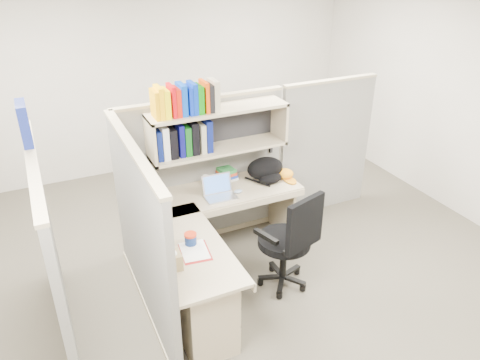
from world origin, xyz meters
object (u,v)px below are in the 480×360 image
desk (210,274)px  backpack (267,170)px  laptop (220,188)px  task_chair (287,255)px  snack_canister (191,239)px

desk → backpack: bearing=40.7°
desk → backpack: (1.00, 0.86, 0.41)m
desk → laptop: bearing=60.6°
desk → task_chair: size_ratio=1.67×
laptop → backpack: backpack is taller
laptop → snack_canister: laptop is taller
laptop → task_chair: (0.38, -0.68, -0.47)m
desk → snack_canister: 0.38m
desk → snack_canister: size_ratio=16.58×
desk → snack_canister: (-0.13, 0.10, 0.34)m
backpack → task_chair: bearing=-115.6°
snack_canister → backpack: bearing=34.1°
task_chair → backpack: bearing=75.5°
backpack → snack_canister: (-1.13, -0.76, -0.06)m
desk → task_chair: bearing=2.9°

